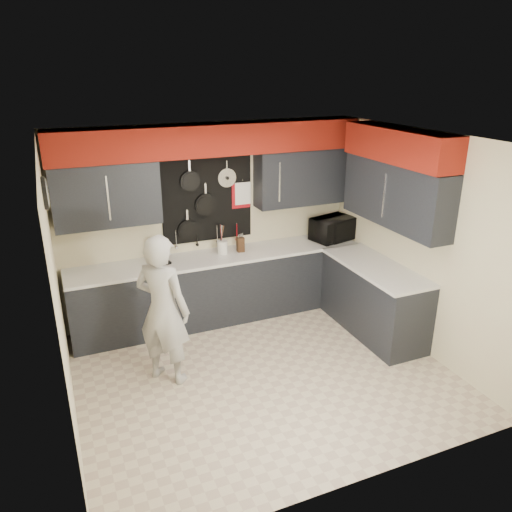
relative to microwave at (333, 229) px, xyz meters
name	(u,v)px	position (x,y,z in m)	size (l,w,h in m)	color
ground	(263,373)	(-1.69, -1.41, -1.08)	(4.00, 4.00, 0.00)	beige
back_wall_assembly	(214,171)	(-1.68, 0.19, 0.93)	(4.00, 0.36, 2.60)	beige
right_wall_assembly	(399,185)	(0.16, -1.15, 0.86)	(0.36, 3.50, 2.60)	beige
left_wall_assembly	(58,295)	(-3.69, -1.40, 0.25)	(0.05, 3.50, 2.60)	beige
base_cabinets	(263,290)	(-1.20, -0.28, -0.62)	(3.95, 2.20, 0.92)	black
microwave	(333,229)	(0.00, 0.00, 0.00)	(0.59, 0.40, 0.32)	black
knife_block	(240,244)	(-1.38, 0.06, -0.06)	(0.09, 0.09, 0.20)	#311E0F
utensil_crock	(222,247)	(-1.63, 0.08, -0.07)	(0.14, 0.14, 0.18)	white
coffee_maker	(161,251)	(-2.45, 0.08, -0.01)	(0.20, 0.23, 0.30)	black
person	(163,310)	(-2.70, -1.08, -0.24)	(0.61, 0.40, 1.68)	#A3A3A1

